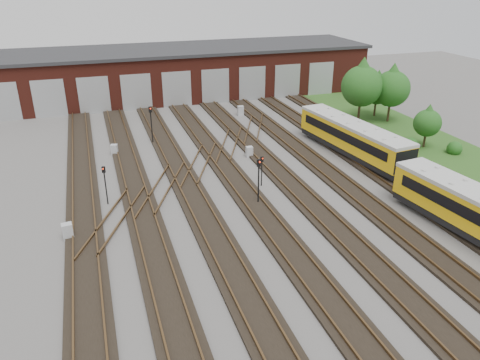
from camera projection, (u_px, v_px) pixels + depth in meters
name	position (u px, v px, depth m)	size (l,w,h in m)	color
ground	(310.00, 236.00, 30.53)	(120.00, 120.00, 0.00)	#4D4B48
track_network	(304.00, 231.00, 30.95)	(30.40, 70.00, 0.33)	black
maintenance_shed	(182.00, 71.00, 63.82)	(51.00, 12.50, 6.35)	#571E15
grass_verge	(444.00, 152.00, 44.58)	(8.00, 55.00, 0.05)	#234B19
signal_mast_0	(105.00, 180.00, 33.91)	(0.27, 0.26, 3.01)	black
signal_mast_1	(151.00, 120.00, 45.73)	(0.30, 0.28, 3.78)	black
signal_mast_2	(262.00, 167.00, 37.00)	(0.25, 0.24, 2.49)	black
signal_mast_3	(259.00, 176.00, 33.81)	(0.31, 0.29, 3.55)	black
relay_cabinet_0	(68.00, 231.00, 30.01)	(0.66, 0.55, 1.09)	#B1B4B7
relay_cabinet_1	(114.00, 150.00, 43.76)	(0.60, 0.50, 1.00)	#B1B4B7
relay_cabinet_2	(249.00, 152.00, 43.26)	(0.59, 0.49, 0.99)	#B1B4B7
relay_cabinet_3	(241.00, 111.00, 55.54)	(0.68, 0.57, 1.13)	#B1B4B7
relay_cabinet_4	(315.00, 133.00, 48.28)	(0.60, 0.50, 1.00)	#B1B4B7
tree_0	(362.00, 81.00, 51.01)	(4.46, 4.46, 7.39)	#382919
tree_1	(378.00, 87.00, 54.06)	(3.30, 3.30, 5.47)	#382919
tree_2	(392.00, 84.00, 51.73)	(4.02, 4.02, 6.66)	#382919
tree_3	(428.00, 120.00, 44.62)	(2.62, 2.62, 4.34)	#382919
bush_0	(411.00, 143.00, 44.79)	(1.43, 1.43, 1.43)	#184914
bush_1	(455.00, 147.00, 43.91)	(1.40, 1.40, 1.40)	#184914
bush_2	(325.00, 86.00, 65.97)	(1.79, 1.79, 1.79)	#184914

